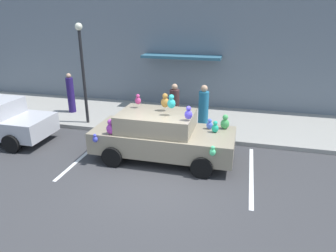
{
  "coord_description": "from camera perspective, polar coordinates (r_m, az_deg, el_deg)",
  "views": [
    {
      "loc": [
        2.24,
        -7.28,
        4.54
      ],
      "look_at": [
        -0.12,
        1.99,
        0.9
      ],
      "focal_mm": 32.69,
      "sensor_mm": 36.0,
      "label": 1
    }
  ],
  "objects": [
    {
      "name": "storefront_building",
      "position": [
        14.66,
        5.64,
        15.47
      ],
      "size": [
        24.0,
        1.25,
        6.4
      ],
      "color": "slate",
      "rests_on": "ground"
    },
    {
      "name": "pedestrian_by_lamp",
      "position": [
        14.53,
        -17.68,
        5.68
      ],
      "size": [
        0.32,
        0.32,
        1.78
      ],
      "color": "navy",
      "rests_on": "sidewalk"
    },
    {
      "name": "street_lamp_post",
      "position": [
        12.59,
        -15.68,
        11.05
      ],
      "size": [
        0.28,
        0.28,
        3.95
      ],
      "color": "black",
      "rests_on": "sidewalk"
    },
    {
      "name": "sidewalk",
      "position": [
        13.26,
        3.74,
        1.11
      ],
      "size": [
        24.0,
        4.0,
        0.15
      ],
      "primitive_type": "cube",
      "color": "gray",
      "rests_on": "ground"
    },
    {
      "name": "parking_stripe_front",
      "position": [
        9.45,
        15.28,
        -8.67
      ],
      "size": [
        0.12,
        3.6,
        0.01
      ],
      "primitive_type": "cube",
      "color": "silver",
      "rests_on": "ground"
    },
    {
      "name": "plush_covered_car",
      "position": [
        9.74,
        -1.17,
        -1.72
      ],
      "size": [
        4.46,
        2.07,
        2.2
      ],
      "color": "gray",
      "rests_on": "ground"
    },
    {
      "name": "ground_plane",
      "position": [
        8.87,
        -2.45,
        -9.98
      ],
      "size": [
        60.0,
        60.0,
        0.0
      ],
      "primitive_type": "plane",
      "color": "#38383A"
    },
    {
      "name": "parking_stripe_rear",
      "position": [
        10.68,
        -15.17,
        -5.1
      ],
      "size": [
        0.12,
        3.6,
        0.01
      ],
      "primitive_type": "cube",
      "color": "silver",
      "rests_on": "ground"
    },
    {
      "name": "teddy_bear_on_sidewalk",
      "position": [
        11.77,
        2.53,
        0.41
      ],
      "size": [
        0.32,
        0.27,
        0.62
      ],
      "color": "pink",
      "rests_on": "sidewalk"
    },
    {
      "name": "pedestrian_near_shopfront",
      "position": [
        12.1,
        1.21,
        3.56
      ],
      "size": [
        0.38,
        0.38,
        1.73
      ],
      "color": "#432929",
      "rests_on": "sidewalk"
    },
    {
      "name": "pedestrian_walking_past",
      "position": [
        11.91,
        6.61,
        3.19
      ],
      "size": [
        0.39,
        0.39,
        1.75
      ],
      "color": "teal",
      "rests_on": "sidewalk"
    }
  ]
}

